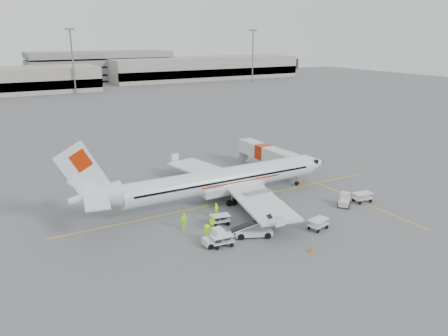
{
  "coord_description": "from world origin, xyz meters",
  "views": [
    {
      "loc": [
        -26.23,
        -44.26,
        20.06
      ],
      "look_at": [
        0.0,
        2.0,
        3.8
      ],
      "focal_mm": 35.0,
      "sensor_mm": 36.0,
      "label": 1
    }
  ],
  "objects": [
    {
      "name": "mast_east",
      "position": [
        80.0,
        118.0,
        11.0
      ],
      "size": [
        3.2,
        1.2,
        22.0
      ],
      "primitive_type": null,
      "color": "slate",
      "rests_on": "ground"
    },
    {
      "name": "crew_b",
      "position": [
        -6.18,
        -6.43,
        0.87
      ],
      "size": [
        1.06,
        0.98,
        1.74
      ],
      "primitive_type": "imported",
      "rotation": [
        0.0,
        0.0,
        -0.49
      ],
      "color": "#A7FA11",
      "rests_on": "ground"
    },
    {
      "name": "mast_center",
      "position": [
        5.0,
        118.0,
        11.0
      ],
      "size": [
        3.2,
        1.2,
        22.0
      ],
      "primitive_type": null,
      "color": "slate",
      "rests_on": "ground"
    },
    {
      "name": "cart_loaded_b",
      "position": [
        -7.08,
        -10.15,
        0.57
      ],
      "size": [
        2.33,
        1.53,
        1.15
      ],
      "primitive_type": null,
      "rotation": [
        0.0,
        0.0,
        -0.11
      ],
      "color": "silver",
      "rests_on": "ground"
    },
    {
      "name": "aircraft",
      "position": [
        -0.82,
        0.67,
        4.75
      ],
      "size": [
        34.6,
        27.2,
        9.5
      ],
      "primitive_type": null,
      "rotation": [
        0.0,
        0.0,
        -0.01
      ],
      "color": "white",
      "rests_on": "ground"
    },
    {
      "name": "cone_nose",
      "position": [
        11.8,
        1.04,
        0.33
      ],
      "size": [
        0.41,
        0.41,
        0.66
      ],
      "primitive_type": "cone",
      "color": "#F15D0C",
      "rests_on": "ground"
    },
    {
      "name": "stripe_cross",
      "position": [
        14.0,
        -8.0,
        0.01
      ],
      "size": [
        0.2,
        20.0,
        0.01
      ],
      "primitive_type": "cube",
      "color": "yellow",
      "rests_on": "ground"
    },
    {
      "name": "belt_loader",
      "position": [
        -3.19,
        -9.79,
        1.39
      ],
      "size": [
        5.47,
        3.81,
        2.78
      ],
      "primitive_type": null,
      "rotation": [
        0.0,
        0.0,
        -0.41
      ],
      "color": "silver",
      "rests_on": "ground"
    },
    {
      "name": "cart_empty_b",
      "position": [
        13.97,
        -8.4,
        0.61
      ],
      "size": [
        2.48,
        1.63,
        1.22
      ],
      "primitive_type": null,
      "rotation": [
        0.0,
        0.0,
        -0.11
      ],
      "color": "silver",
      "rests_on": "ground"
    },
    {
      "name": "cart_empty_a",
      "position": [
        3.82,
        -11.81,
        0.59
      ],
      "size": [
        2.51,
        1.81,
        1.18
      ],
      "primitive_type": null,
      "rotation": [
        0.0,
        0.0,
        0.22
      ],
      "color": "silver",
      "rests_on": "ground"
    },
    {
      "name": "crew_d",
      "position": [
        -8.66,
        -4.59,
        0.93
      ],
      "size": [
        1.11,
        0.51,
        1.86
      ],
      "primitive_type": "imported",
      "rotation": [
        0.0,
        0.0,
        3.09
      ],
      "color": "#A7FA11",
      "rests_on": "ground"
    },
    {
      "name": "crew_c",
      "position": [
        -7.85,
        -8.37,
        0.89
      ],
      "size": [
        1.22,
        1.33,
        1.79
      ],
      "primitive_type": "imported",
      "rotation": [
        0.0,
        0.0,
        2.2
      ],
      "color": "#A7FA11",
      "rests_on": "ground"
    },
    {
      "name": "cone_stbd",
      "position": [
        -0.17,
        -15.33,
        0.32
      ],
      "size": [
        0.4,
        0.4,
        0.65
      ],
      "primitive_type": "cone",
      "color": "#F15D0C",
      "rests_on": "ground"
    },
    {
      "name": "tug_fore",
      "position": [
        11.03,
        -8.33,
        0.8
      ],
      "size": [
        2.37,
        2.23,
        1.61
      ],
      "primitive_type": null,
      "rotation": [
        0.0,
        0.0,
        0.68
      ],
      "color": "silver",
      "rests_on": "ground"
    },
    {
      "name": "terminal_east",
      "position": [
        70.0,
        145.0,
        5.0
      ],
      "size": [
        90.0,
        26.0,
        10.0
      ],
      "primitive_type": null,
      "color": "gray",
      "rests_on": "ground"
    },
    {
      "name": "tug_aft",
      "position": [
        -7.72,
        -9.57,
        0.84
      ],
      "size": [
        2.19,
        1.29,
        1.67
      ],
      "primitive_type": null,
      "rotation": [
        0.0,
        0.0,
        0.02
      ],
      "color": "silver",
      "rests_on": "ground"
    },
    {
      "name": "crew_a",
      "position": [
        -4.07,
        -3.42,
        0.82
      ],
      "size": [
        0.67,
        0.52,
        1.65
      ],
      "primitive_type": "imported",
      "rotation": [
        0.0,
        0.0,
        0.23
      ],
      "color": "#A7FA11",
      "rests_on": "ground"
    },
    {
      "name": "stripe_lead",
      "position": [
        0.0,
        0.0,
        0.01
      ],
      "size": [
        44.0,
        0.2,
        0.01
      ],
      "primitive_type": "cube",
      "color": "yellow",
      "rests_on": "ground"
    },
    {
      "name": "cart_loaded_a",
      "position": [
        -4.79,
        -5.54,
        0.56
      ],
      "size": [
        2.33,
        1.62,
        1.12
      ],
      "primitive_type": null,
      "rotation": [
        0.0,
        0.0,
        -0.18
      ],
      "color": "silver",
      "rests_on": "ground"
    },
    {
      "name": "treeline",
      "position": [
        0.0,
        175.0,
        3.0
      ],
      "size": [
        300.0,
        3.0,
        6.0
      ],
      "primitive_type": null,
      "color": "black",
      "rests_on": "ground"
    },
    {
      "name": "tug_mid",
      "position": [
        2.02,
        -6.58,
        0.8
      ],
      "size": [
        2.22,
        1.45,
        1.61
      ],
      "primitive_type": null,
      "rotation": [
        0.0,
        0.0,
        -0.13
      ],
      "color": "silver",
      "rests_on": "ground"
    },
    {
      "name": "jet_bridge",
      "position": [
        11.25,
        9.43,
        1.91
      ],
      "size": [
        2.96,
        14.62,
        3.83
      ],
      "primitive_type": null,
      "rotation": [
        0.0,
        0.0,
        0.02
      ],
      "color": "silver",
      "rests_on": "ground"
    },
    {
      "name": "cone_port",
      "position": [
        4.01,
        12.22,
        0.31
      ],
      "size": [
        0.38,
        0.38,
        0.62
      ],
      "primitive_type": "cone",
      "color": "#F15D0C",
      "rests_on": "ground"
    },
    {
      "name": "parking_garage",
      "position": [
        25.0,
        160.0,
        7.0
      ],
      "size": [
        62.0,
        24.0,
        14.0
      ],
      "primitive_type": null,
      "color": "slate",
      "rests_on": "ground"
    },
    {
      "name": "ground",
      "position": [
        0.0,
        0.0,
        0.0
      ],
      "size": [
        360.0,
        360.0,
        0.0
      ],
      "primitive_type": "plane",
      "color": "#56595B"
    }
  ]
}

